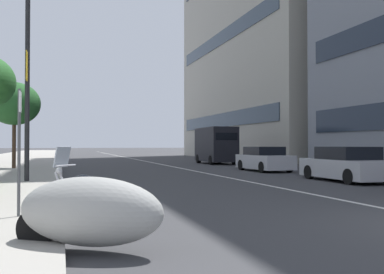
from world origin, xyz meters
TOP-DOWN VIEW (x-y plane):
  - sidewalk_right_plaza at (30.00, 11.73)m, footprint 160.00×8.70m
  - lane_centre_stripe at (35.00, 0.00)m, footprint 110.00×0.16m
  - motorcycle_far_end_row at (0.29, 7.07)m, footprint 1.83×2.27m
  - motorcycle_nearest_camera at (3.12, 6.89)m, footprint 1.51×1.82m
  - car_mid_block_traffic at (9.56, -4.00)m, footprint 4.50×2.03m
  - car_far_down_avenue at (16.87, -3.83)m, footprint 4.16×1.95m
  - delivery_van_ahead at (26.83, -4.44)m, footprint 5.08×2.19m
  - parking_sign_by_curb at (3.02, 8.22)m, footprint 0.32×0.06m
  - street_lamp_with_banners at (11.71, 8.36)m, footprint 1.26×2.38m
  - street_tree_near_plaza_corner at (21.52, 10.10)m, footprint 2.98×2.98m

SIDE VIEW (x-z plane):
  - lane_centre_stripe at x=35.00m, z-range 0.00..0.01m
  - sidewalk_right_plaza at x=30.00m, z-range 0.00..0.15m
  - motorcycle_nearest_camera at x=3.12m, z-range -0.30..1.20m
  - motorcycle_far_end_row at x=0.29m, z-range 0.05..1.13m
  - car_far_down_avenue at x=16.87m, z-range -0.04..1.38m
  - car_mid_block_traffic at x=9.56m, z-range -0.04..1.40m
  - delivery_van_ahead at x=26.83m, z-range 0.09..2.98m
  - parking_sign_by_curb at x=3.02m, z-range 0.40..2.87m
  - street_tree_near_plaza_corner at x=21.52m, z-range 1.40..6.48m
  - street_lamp_with_banners at x=11.71m, z-range 0.94..9.15m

